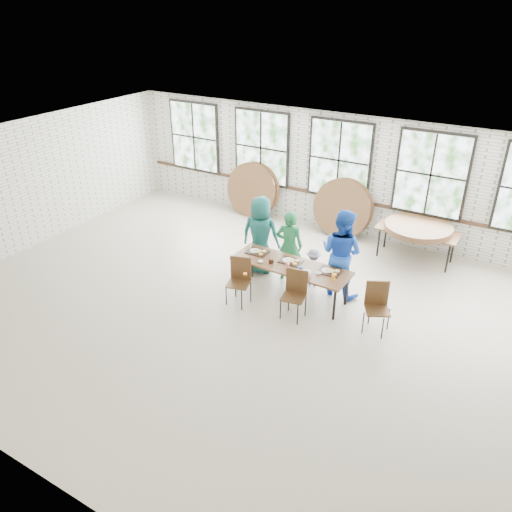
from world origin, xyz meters
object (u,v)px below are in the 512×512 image
at_px(chair_near_right, 295,290).
at_px(storage_table, 417,232).
at_px(dining_table, 291,267).
at_px(chair_near_left, 240,276).

bearing_deg(chair_near_right, storage_table, 58.08).
height_order(dining_table, chair_near_left, chair_near_left).
bearing_deg(chair_near_right, dining_table, 114.53).
height_order(chair_near_left, chair_near_right, same).
bearing_deg(chair_near_right, chair_near_left, 175.09).
relative_size(chair_near_left, chair_near_right, 1.00).
height_order(dining_table, chair_near_right, chair_near_right).
distance_m(chair_near_left, storage_table, 4.37).
bearing_deg(dining_table, storage_table, 61.12).
bearing_deg(chair_near_left, dining_table, 23.00).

